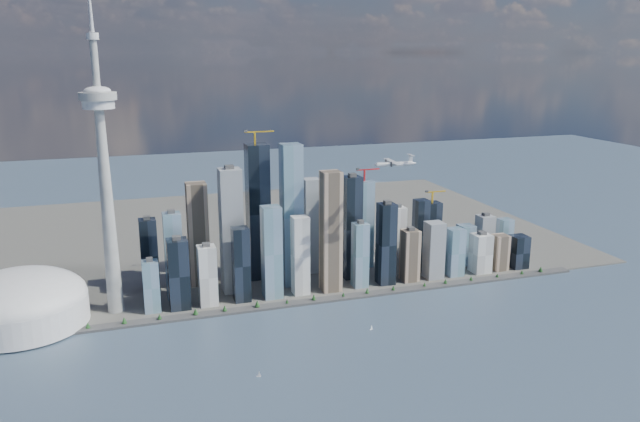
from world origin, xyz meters
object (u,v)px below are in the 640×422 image
object	(u,v)px
sailboat_west	(259,375)
sailboat_east	(371,328)
needle_tower	(104,173)
dome_stadium	(21,303)
airplane	(395,163)

from	to	relation	value
sailboat_west	sailboat_east	world-z (taller)	sailboat_west
needle_tower	sailboat_west	size ratio (longest dim) A/B	59.42
dome_stadium	sailboat_west	bearing A→B (deg)	-40.38
dome_stadium	sailboat_west	xyz separation A→B (m)	(319.63, -271.80, -36.47)
dome_stadium	airplane	distance (m)	632.02
sailboat_east	dome_stadium	bearing A→B (deg)	138.14
needle_tower	sailboat_east	world-z (taller)	needle_tower
needle_tower	airplane	distance (m)	462.52
dome_stadium	sailboat_west	world-z (taller)	dome_stadium
airplane	sailboat_east	bearing A→B (deg)	-125.45
dome_stadium	sailboat_east	distance (m)	550.96
airplane	sailboat_west	bearing A→B (deg)	-142.85
dome_stadium	sailboat_east	xyz separation A→B (m)	(518.47, -182.74, -36.84)
sailboat_east	needle_tower	bearing A→B (deg)	130.57
sailboat_west	sailboat_east	bearing A→B (deg)	44.78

